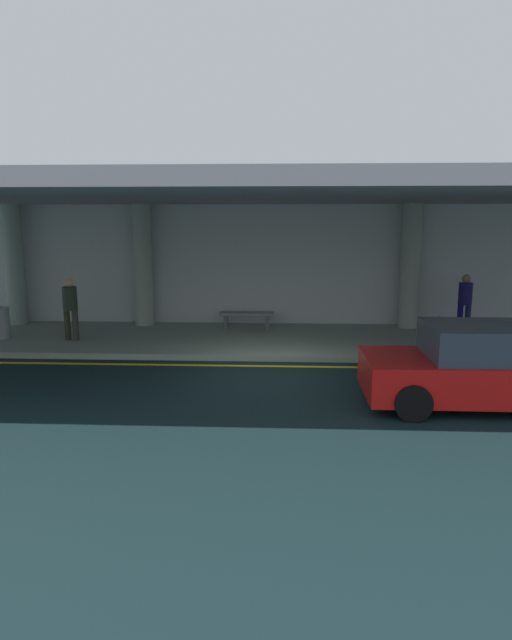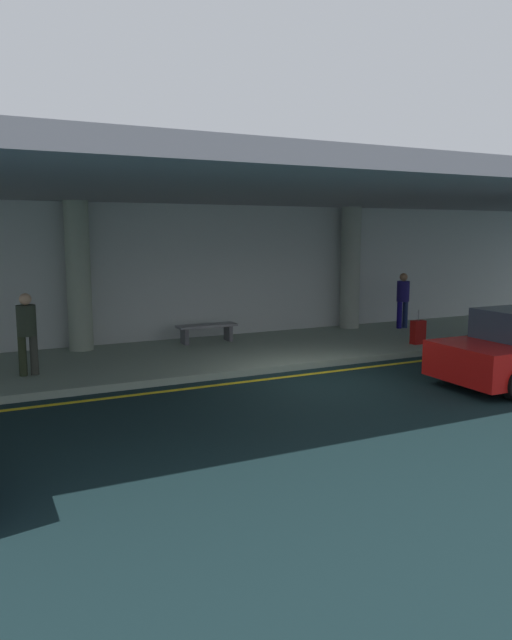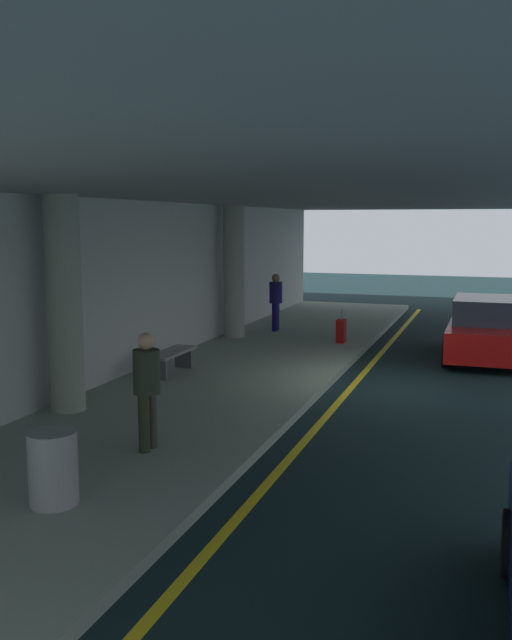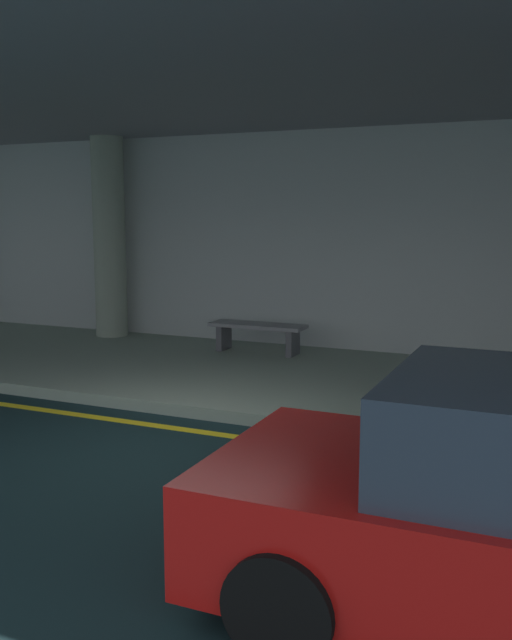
{
  "view_description": "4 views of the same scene",
  "coord_description": "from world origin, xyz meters",
  "px_view_note": "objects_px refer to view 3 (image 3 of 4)",
  "views": [
    {
      "loc": [
        0.24,
        -11.83,
        3.35
      ],
      "look_at": [
        -0.47,
        2.7,
        0.7
      ],
      "focal_mm": 31.09,
      "sensor_mm": 36.0,
      "label": 1
    },
    {
      "loc": [
        -6.35,
        -10.12,
        3.02
      ],
      "look_at": [
        -0.85,
        1.29,
        1.15
      ],
      "focal_mm": 33.13,
      "sensor_mm": 36.0,
      "label": 2
    },
    {
      "loc": [
        -13.85,
        -2.06,
        3.37
      ],
      "look_at": [
        -0.36,
        2.6,
        1.31
      ],
      "focal_mm": 38.82,
      "sensor_mm": 36.0,
      "label": 3
    },
    {
      "loc": [
        3.73,
        -6.1,
        2.41
      ],
      "look_at": [
        0.34,
        1.62,
        1.14
      ],
      "focal_mm": 39.45,
      "sensor_mm": 36.0,
      "label": 4
    }
  ],
  "objects_px": {
    "support_column_left_mid": "(64,304)",
    "car_red": "(488,330)",
    "traveler_with_luggage": "(147,383)",
    "support_column_center": "(234,272)",
    "person_waiting_for_ride": "(276,298)",
    "bench_metal": "(171,357)",
    "suitcase_upright_primary": "(341,331)",
    "trash_bin_steel": "(53,468)"
  },
  "relations": [
    {
      "from": "support_column_left_mid",
      "to": "car_red",
      "type": "xyz_separation_m",
      "value": [
        7.82,
        -6.73,
        -1.26
      ]
    },
    {
      "from": "traveler_with_luggage",
      "to": "car_red",
      "type": "bearing_deg",
      "value": 119.17
    },
    {
      "from": "support_column_left_mid",
      "to": "support_column_center",
      "type": "distance_m",
      "value": 8.0
    },
    {
      "from": "person_waiting_for_ride",
      "to": "bench_metal",
      "type": "height_order",
      "value": "person_waiting_for_ride"
    },
    {
      "from": "traveler_with_luggage",
      "to": "suitcase_upright_primary",
      "type": "distance_m",
      "value": 9.53
    },
    {
      "from": "support_column_left_mid",
      "to": "car_red",
      "type": "relative_size",
      "value": 0.89
    },
    {
      "from": "suitcase_upright_primary",
      "to": "bench_metal",
      "type": "height_order",
      "value": "suitcase_upright_primary"
    },
    {
      "from": "car_red",
      "to": "suitcase_upright_primary",
      "type": "distance_m",
      "value": 3.71
    },
    {
      "from": "support_column_center",
      "to": "bench_metal",
      "type": "relative_size",
      "value": 2.28
    },
    {
      "from": "suitcase_upright_primary",
      "to": "trash_bin_steel",
      "type": "relative_size",
      "value": 1.06
    },
    {
      "from": "support_column_left_mid",
      "to": "person_waiting_for_ride",
      "type": "bearing_deg",
      "value": -4.76
    },
    {
      "from": "person_waiting_for_ride",
      "to": "trash_bin_steel",
      "type": "relative_size",
      "value": 1.98
    },
    {
      "from": "support_column_left_mid",
      "to": "support_column_center",
      "type": "xyz_separation_m",
      "value": [
        8.0,
        0.0,
        0.0
      ]
    },
    {
      "from": "support_column_center",
      "to": "car_red",
      "type": "relative_size",
      "value": 0.89
    },
    {
      "from": "traveler_with_luggage",
      "to": "bench_metal",
      "type": "xyz_separation_m",
      "value": [
        4.59,
        1.87,
        -0.61
      ]
    },
    {
      "from": "bench_metal",
      "to": "trash_bin_steel",
      "type": "xyz_separation_m",
      "value": [
        -6.64,
        -1.75,
        0.07
      ]
    },
    {
      "from": "car_red",
      "to": "trash_bin_steel",
      "type": "xyz_separation_m",
      "value": [
        -11.28,
        4.57,
        -0.14
      ]
    },
    {
      "from": "car_red",
      "to": "support_column_left_mid",
      "type": "bearing_deg",
      "value": -42.48
    },
    {
      "from": "support_column_center",
      "to": "car_red",
      "type": "distance_m",
      "value": 6.85
    },
    {
      "from": "bench_metal",
      "to": "person_waiting_for_ride",
      "type": "bearing_deg",
      "value": -3.38
    },
    {
      "from": "car_red",
      "to": "trash_bin_steel",
      "type": "distance_m",
      "value": 12.17
    },
    {
      "from": "car_red",
      "to": "traveler_with_luggage",
      "type": "relative_size",
      "value": 2.44
    },
    {
      "from": "traveler_with_luggage",
      "to": "person_waiting_for_ride",
      "type": "bearing_deg",
      "value": 152.76
    },
    {
      "from": "person_waiting_for_ride",
      "to": "bench_metal",
      "type": "xyz_separation_m",
      "value": [
        -6.23,
        0.37,
        -0.61
      ]
    },
    {
      "from": "car_red",
      "to": "person_waiting_for_ride",
      "type": "xyz_separation_m",
      "value": [
        1.58,
        5.94,
        0.4
      ]
    },
    {
      "from": "traveler_with_luggage",
      "to": "suitcase_upright_primary",
      "type": "xyz_separation_m",
      "value": [
        9.48,
        -0.75,
        -0.65
      ]
    },
    {
      "from": "person_waiting_for_ride",
      "to": "suitcase_upright_primary",
      "type": "bearing_deg",
      "value": -115.11
    },
    {
      "from": "support_column_left_mid",
      "to": "person_waiting_for_ride",
      "type": "height_order",
      "value": "support_column_left_mid"
    },
    {
      "from": "support_column_center",
      "to": "suitcase_upright_primary",
      "type": "xyz_separation_m",
      "value": [
        0.06,
        -3.03,
        -1.51
      ]
    },
    {
      "from": "person_waiting_for_ride",
      "to": "bench_metal",
      "type": "distance_m",
      "value": 6.27
    },
    {
      "from": "support_column_center",
      "to": "person_waiting_for_ride",
      "type": "distance_m",
      "value": 1.82
    },
    {
      "from": "traveler_with_luggage",
      "to": "person_waiting_for_ride",
      "type": "xyz_separation_m",
      "value": [
        10.82,
        1.5,
        0.0
      ]
    },
    {
      "from": "support_column_left_mid",
      "to": "traveler_with_luggage",
      "type": "relative_size",
      "value": 2.17
    },
    {
      "from": "support_column_center",
      "to": "trash_bin_steel",
      "type": "distance_m",
      "value": 11.75
    },
    {
      "from": "support_column_center",
      "to": "support_column_left_mid",
      "type": "bearing_deg",
      "value": 180.0
    },
    {
      "from": "person_waiting_for_ride",
      "to": "support_column_center",
      "type": "bearing_deg",
      "value": 156.43
    },
    {
      "from": "suitcase_upright_primary",
      "to": "support_column_left_mid",
      "type": "bearing_deg",
      "value": -175.81
    },
    {
      "from": "support_column_left_mid",
      "to": "car_red",
      "type": "height_order",
      "value": "support_column_left_mid"
    },
    {
      "from": "support_column_left_mid",
      "to": "trash_bin_steel",
      "type": "distance_m",
      "value": 4.32
    },
    {
      "from": "person_waiting_for_ride",
      "to": "trash_bin_steel",
      "type": "xyz_separation_m",
      "value": [
        -12.86,
        -1.38,
        -0.54
      ]
    },
    {
      "from": "support_column_center",
      "to": "traveler_with_luggage",
      "type": "relative_size",
      "value": 2.17
    },
    {
      "from": "support_column_center",
      "to": "bench_metal",
      "type": "distance_m",
      "value": 5.07
    }
  ]
}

